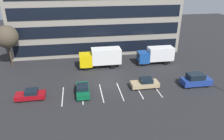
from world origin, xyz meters
The scene contains 10 objects.
ground_plane centered at (0.00, 0.00, 0.00)m, with size 120.00×120.00×0.00m, color #262628.
office_building centered at (0.00, 17.95, 9.00)m, with size 35.50×10.37×18.00m.
lot_markings centered at (0.00, -2.60, 0.00)m, with size 14.14×5.40×0.01m.
box_truck_yellow centered at (-0.31, 7.03, 2.02)m, with size 7.76×2.57×3.60m.
box_truck_blue centered at (10.41, 7.10, 1.83)m, with size 7.01×2.32×3.25m.
sedan_tan centered at (5.40, -2.02, 0.72)m, with size 4.25×1.78×1.52m.
sedan_maroon centered at (-11.29, -2.65, 0.68)m, with size 4.03×1.69×1.44m.
sedan_forest centered at (-4.11, -2.49, 0.73)m, with size 1.82×4.34×1.56m.
suv_navy centered at (13.37, -2.75, 0.99)m, with size 4.54×1.93×2.05m.
bare_tree centered at (-17.00, 10.54, 5.66)m, with size 4.13×4.13×7.74m.
Camera 1 is at (-4.35, -29.64, 15.80)m, focal length 34.06 mm.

